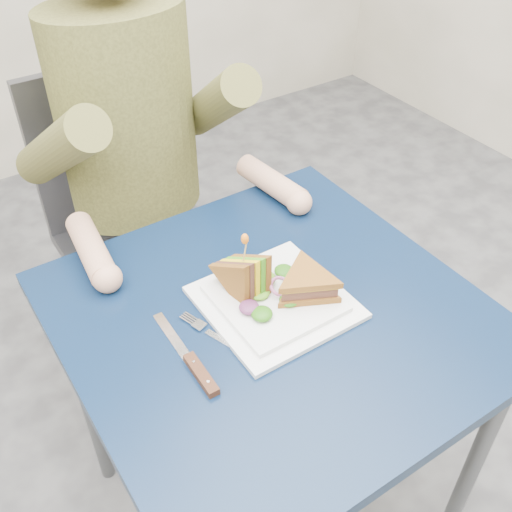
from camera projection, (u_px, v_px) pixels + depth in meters
ground at (268, 503)px, 1.60m from camera, size 4.00×4.00×0.00m
table at (272, 340)px, 1.18m from camera, size 0.75×0.75×0.73m
chair at (129, 208)px, 1.71m from camera, size 0.42×0.40×0.93m
diner at (127, 101)px, 1.40m from camera, size 0.54×0.59×0.74m
plate at (275, 301)px, 1.14m from camera, size 0.26×0.26×0.02m
sandwich_flat at (307, 283)px, 1.12m from camera, size 0.19×0.19×0.05m
sandwich_upright at (245, 277)px, 1.12m from camera, size 0.09×0.14×0.14m
fork at (220, 338)px, 1.07m from camera, size 0.07×0.17×0.01m
knife at (195, 367)px, 1.02m from camera, size 0.02×0.22×0.02m
toothpick at (245, 251)px, 1.08m from camera, size 0.01×0.01×0.06m
toothpick_frill at (245, 239)px, 1.06m from camera, size 0.01×0.01×0.02m
lettuce_spill at (274, 289)px, 1.13m from camera, size 0.15×0.13×0.02m
onion_ring at (280, 286)px, 1.13m from camera, size 0.04×0.04×0.02m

